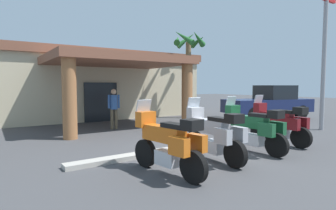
{
  "coord_description": "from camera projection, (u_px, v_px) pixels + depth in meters",
  "views": [
    {
      "loc": [
        -5.51,
        -5.95,
        1.94
      ],
      "look_at": [
        0.46,
        2.6,
        1.2
      ],
      "focal_mm": 29.43,
      "sensor_mm": 36.0,
      "label": 1
    }
  ],
  "objects": [
    {
      "name": "ground_plane",
      "position": [
        206.0,
        151.0,
        8.15
      ],
      "size": [
        80.0,
        80.0,
        0.0
      ],
      "primitive_type": "plane",
      "color": "#424244"
    },
    {
      "name": "motel_building",
      "position": [
        85.0,
        84.0,
        17.15
      ],
      "size": [
        13.96,
        11.07,
        3.95
      ],
      "rotation": [
        0.0,
        0.0,
        -0.03
      ],
      "color": "beige",
      "rests_on": "ground_plane"
    },
    {
      "name": "motorcycle_orange",
      "position": [
        168.0,
        143.0,
        5.96
      ],
      "size": [
        0.79,
        2.21,
        1.61
      ],
      "rotation": [
        0.0,
        0.0,
        1.7
      ],
      "color": "black",
      "rests_on": "ground_plane"
    },
    {
      "name": "motorcycle_silver",
      "position": [
        214.0,
        134.0,
        7.06
      ],
      "size": [
        0.72,
        2.21,
        1.61
      ],
      "rotation": [
        0.0,
        0.0,
        1.52
      ],
      "color": "black",
      "rests_on": "ground_plane"
    },
    {
      "name": "motorcycle_green",
      "position": [
        254.0,
        128.0,
        7.98
      ],
      "size": [
        0.71,
        2.21,
        1.61
      ],
      "rotation": [
        0.0,
        0.0,
        1.6
      ],
      "color": "black",
      "rests_on": "ground_plane"
    },
    {
      "name": "motorcycle_maroon",
      "position": [
        280.0,
        123.0,
        9.06
      ],
      "size": [
        0.71,
        2.21,
        1.61
      ],
      "rotation": [
        0.0,
        0.0,
        1.56
      ],
      "color": "black",
      "rests_on": "ground_plane"
    },
    {
      "name": "pedestrian",
      "position": [
        114.0,
        106.0,
        12.22
      ],
      "size": [
        0.52,
        0.32,
        1.78
      ],
      "rotation": [
        0.0,
        0.0,
        4.52
      ],
      "color": "brown",
      "rests_on": "ground_plane"
    },
    {
      "name": "pickup_truck_navy",
      "position": [
        269.0,
        103.0,
        16.04
      ],
      "size": [
        5.5,
        3.06,
        1.95
      ],
      "rotation": [
        0.0,
        0.0,
        -0.24
      ],
      "color": "black",
      "rests_on": "ground_plane"
    },
    {
      "name": "palm_tree_near_portico",
      "position": [
        188.0,
        54.0,
        16.33
      ],
      "size": [
        1.99,
        2.06,
        5.27
      ],
      "color": "brown",
      "rests_on": "ground_plane"
    },
    {
      "name": "roadside_sign",
      "position": [
        325.0,
        27.0,
        11.73
      ],
      "size": [
        1.4,
        0.18,
        6.63
      ],
      "color": "#99999E",
      "rests_on": "ground_plane"
    },
    {
      "name": "curb_strip",
      "position": [
        201.0,
        145.0,
        8.71
      ],
      "size": [
        8.4,
        0.36,
        0.12
      ],
      "primitive_type": "cube",
      "color": "#ADA89E",
      "rests_on": "ground_plane"
    }
  ]
}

